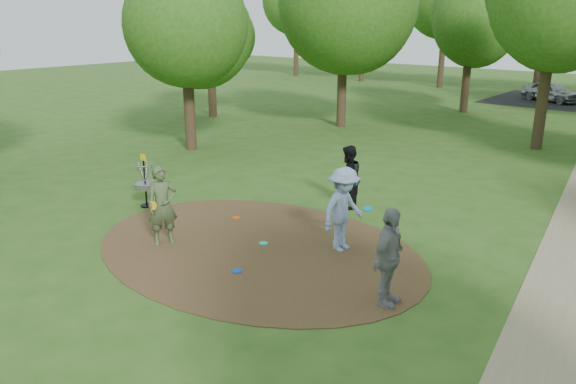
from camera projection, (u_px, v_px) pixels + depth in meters
The scene contains 13 objects.
ground at pixel (256, 248), 13.22m from camera, with size 100.00×100.00×0.00m, color #2D5119.
dirt_clearing at pixel (256, 248), 13.22m from camera, with size 8.40×8.40×0.02m, color #47301C.
footpath at pixel (576, 300), 10.80m from camera, with size 2.00×40.00×0.01m, color #8C7A5B.
player_observer_with_disc at pixel (162, 205), 13.24m from camera, with size 0.74×0.83×1.92m.
player_throwing_with_disc at pixel (343, 210), 12.85m from camera, with size 1.20×1.34×1.99m.
player_walking_with_disc at pixel (348, 177), 15.72m from camera, with size 0.99×1.09×1.81m.
player_waiting_with_disc at pixel (389, 258), 10.37m from camera, with size 0.58×1.17×1.92m.
disc_ground_cyan at pixel (263, 243), 13.44m from camera, with size 0.22×0.22×0.02m, color #1AD0B6.
disc_ground_blue at pixel (237, 271), 11.98m from camera, with size 0.22×0.22×0.02m, color blue.
disc_ground_red at pixel (236, 218), 15.13m from camera, with size 0.22×0.22×0.02m, color #DD4F16.
car_left at pixel (551, 92), 35.68m from camera, with size 1.50×3.72×1.27m, color #95979C.
disc_golf_basket at pixel (145, 177), 15.88m from camera, with size 0.63×0.63×1.54m.
tree_ring at pixel (504, 15), 17.68m from camera, with size 36.79×45.31×9.22m.
Camera 1 is at (8.27, -9.01, 5.23)m, focal length 35.00 mm.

